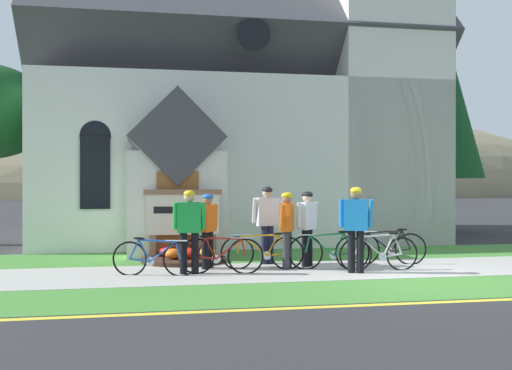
% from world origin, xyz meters
% --- Properties ---
extents(ground, '(140.00, 140.00, 0.00)m').
position_xyz_m(ground, '(0.00, 4.00, 0.00)').
color(ground, '#2B2B2D').
extents(sidewalk_slab, '(32.00, 2.65, 0.01)m').
position_xyz_m(sidewalk_slab, '(-2.37, 1.68, 0.01)').
color(sidewalk_slab, '#A8A59E').
rests_on(sidewalk_slab, ground).
extents(grass_verge, '(32.00, 2.03, 0.01)m').
position_xyz_m(grass_verge, '(-2.37, -0.66, 0.00)').
color(grass_verge, '#427F33').
rests_on(grass_verge, ground).
extents(church_lawn, '(24.00, 2.67, 0.01)m').
position_xyz_m(church_lawn, '(-2.37, 4.34, 0.00)').
color(church_lawn, '#427F33').
rests_on(church_lawn, ground).
extents(curb_paint_stripe, '(28.00, 0.16, 0.01)m').
position_xyz_m(curb_paint_stripe, '(-2.37, -1.83, 0.00)').
color(curb_paint_stripe, yellow).
rests_on(curb_paint_stripe, ground).
extents(church_building, '(12.48, 10.23, 12.47)m').
position_xyz_m(church_building, '(-1.85, 9.51, 4.53)').
color(church_building, silver).
rests_on(church_building, ground).
extents(church_sign, '(1.84, 0.26, 1.67)m').
position_xyz_m(church_sign, '(-4.41, 3.84, 1.08)').
color(church_sign, '#7F6047').
rests_on(church_sign, ground).
extents(flower_bed, '(1.95, 1.95, 0.34)m').
position_xyz_m(flower_bed, '(-4.40, 3.54, 0.10)').
color(flower_bed, '#382319').
rests_on(flower_bed, ground).
extents(bicycle_white, '(1.73, 0.41, 0.83)m').
position_xyz_m(bicycle_white, '(0.06, 2.28, 0.37)').
color(bicycle_white, black).
rests_on(bicycle_white, ground).
extents(bicycle_silver, '(1.70, 0.38, 0.79)m').
position_xyz_m(bicycle_silver, '(-3.79, 1.64, 0.38)').
color(bicycle_silver, black).
rests_on(bicycle_silver, ground).
extents(bicycle_yellow, '(1.73, 0.08, 0.82)m').
position_xyz_m(bicycle_yellow, '(-0.49, 1.42, 0.37)').
color(bicycle_yellow, black).
rests_on(bicycle_yellow, ground).
extents(bicycle_red, '(1.75, 0.38, 0.80)m').
position_xyz_m(bicycle_red, '(-2.84, 2.09, 0.37)').
color(bicycle_red, black).
rests_on(bicycle_red, ground).
extents(bicycle_orange, '(1.71, 0.36, 0.84)m').
position_xyz_m(bicycle_orange, '(-1.45, 1.80, 0.38)').
color(bicycle_orange, black).
rests_on(bicycle_orange, ground).
extents(bicycle_black, '(1.66, 0.46, 0.78)m').
position_xyz_m(bicycle_black, '(-5.11, 1.60, 0.36)').
color(bicycle_black, black).
rests_on(bicycle_black, ground).
extents(cyclist_in_red_jersey, '(0.65, 0.38, 1.69)m').
position_xyz_m(cyclist_in_red_jersey, '(-4.42, 1.66, 0.99)').
color(cyclist_in_red_jersey, black).
rests_on(cyclist_in_red_jersey, ground).
extents(cyclist_in_white_jersey, '(0.41, 0.68, 1.63)m').
position_xyz_m(cyclist_in_white_jersey, '(-2.33, 1.99, 0.95)').
color(cyclist_in_white_jersey, '#2D2D33').
rests_on(cyclist_in_white_jersey, ground).
extents(cyclist_in_green_jersey, '(0.60, 0.45, 1.75)m').
position_xyz_m(cyclist_in_green_jersey, '(-1.09, 1.18, 1.04)').
color(cyclist_in_green_jersey, black).
rests_on(cyclist_in_green_jersey, ground).
extents(cyclist_in_blue_jersey, '(0.55, 0.50, 1.65)m').
position_xyz_m(cyclist_in_blue_jersey, '(-1.81, 2.26, 0.96)').
color(cyclist_in_blue_jersey, black).
rests_on(cyclist_in_blue_jersey, ground).
extents(cyclist_in_orange_jersey, '(0.48, 0.54, 1.60)m').
position_xyz_m(cyclist_in_orange_jersey, '(-3.99, 2.35, 0.93)').
color(cyclist_in_orange_jersey, black).
rests_on(cyclist_in_orange_jersey, ground).
extents(cyclist_in_yellow_jersey, '(0.68, 0.32, 1.75)m').
position_xyz_m(cyclist_in_yellow_jersey, '(-2.59, 2.81, 1.04)').
color(cyclist_in_yellow_jersey, '#191E38').
rests_on(cyclist_in_yellow_jersey, ground).
extents(roadside_conifer, '(2.84, 2.84, 7.50)m').
position_xyz_m(roadside_conifer, '(5.76, 10.25, 4.73)').
color(roadside_conifer, '#4C3823').
rests_on(roadside_conifer, ground).
extents(distant_hill, '(108.83, 47.73, 25.66)m').
position_xyz_m(distant_hill, '(7.27, 73.90, 0.00)').
color(distant_hill, '#847A5B').
rests_on(distant_hill, ground).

